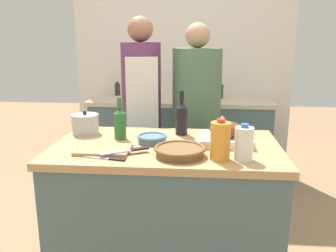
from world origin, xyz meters
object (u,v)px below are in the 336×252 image
(condiment_bottle_tall, at_px, (188,93))
(condiment_bottle_extra, at_px, (117,89))
(mixing_bowl, at_px, (152,138))
(wine_bottle_dark, at_px, (120,123))
(wine_glass_left, at_px, (222,120))
(person_cook_aproned, at_px, (142,112))
(stock_pot, at_px, (85,124))
(milk_jug, at_px, (244,143))
(knife_chef, at_px, (127,151))
(roasting_pan, at_px, (226,135))
(wine_bottle_green, at_px, (182,118))
(condiment_bottle_short, at_px, (220,91))
(wicker_basket, at_px, (180,151))
(juice_jug, at_px, (220,141))
(cutting_board, at_px, (104,150))
(person_cook_guest, at_px, (196,118))
(knife_paring, at_px, (106,158))

(condiment_bottle_tall, distance_m, condiment_bottle_extra, 0.77)
(mixing_bowl, relative_size, wine_bottle_dark, 0.69)
(wine_glass_left, bearing_deg, person_cook_aproned, 138.80)
(stock_pot, bearing_deg, milk_jug, -24.17)
(mixing_bowl, bearing_deg, knife_chef, -114.72)
(roasting_pan, height_order, wine_bottle_green, wine_bottle_green)
(milk_jug, xyz_separation_m, wine_glass_left, (-0.07, 0.49, -0.00))
(roasting_pan, distance_m, condiment_bottle_short, 1.55)
(wine_glass_left, bearing_deg, wicker_basket, -117.18)
(condiment_bottle_extra, bearing_deg, wine_bottle_green, -63.40)
(wine_bottle_dark, height_order, person_cook_aproned, person_cook_aproned)
(mixing_bowl, xyz_separation_m, juice_jug, (0.37, -0.25, 0.07))
(cutting_board, xyz_separation_m, condiment_bottle_tall, (0.39, 1.62, 0.06))
(condiment_bottle_tall, bearing_deg, juice_jug, -82.78)
(cutting_board, height_order, stock_pot, stock_pot)
(condiment_bottle_extra, height_order, person_cook_guest, person_cook_guest)
(roasting_pan, height_order, cutting_board, roasting_pan)
(juice_jug, xyz_separation_m, wine_bottle_dark, (-0.57, 0.31, 0.00))
(milk_jug, relative_size, knife_paring, 0.82)
(wine_bottle_dark, bearing_deg, condiment_bottle_short, 66.20)
(condiment_bottle_extra, bearing_deg, stock_pot, -84.63)
(wicker_basket, relative_size, cutting_board, 0.94)
(knife_chef, bearing_deg, roasting_pan, 24.83)
(wine_bottle_green, height_order, wine_glass_left, wine_bottle_green)
(knife_paring, relative_size, condiment_bottle_short, 1.44)
(cutting_board, height_order, wine_bottle_dark, wine_bottle_dark)
(milk_jug, bearing_deg, person_cook_guest, 103.08)
(person_cook_guest, bearing_deg, cutting_board, -136.95)
(wine_bottle_dark, height_order, condiment_bottle_extra, wine_bottle_dark)
(knife_chef, height_order, condiment_bottle_tall, condiment_bottle_tall)
(stock_pot, bearing_deg, knife_chef, -48.92)
(juice_jug, bearing_deg, person_cook_aproned, 118.54)
(juice_jug, height_order, wine_bottle_green, wine_bottle_green)
(knife_chef, relative_size, condiment_bottle_extra, 1.72)
(juice_jug, relative_size, knife_chef, 0.86)
(knife_paring, relative_size, condiment_bottle_extra, 1.59)
(person_cook_aproned, bearing_deg, milk_jug, -67.87)
(stock_pot, bearing_deg, wine_bottle_green, 2.57)
(cutting_board, distance_m, wine_glass_left, 0.77)
(wine_glass_left, bearing_deg, roasting_pan, -87.55)
(person_cook_guest, bearing_deg, milk_jug, -97.55)
(stock_pot, relative_size, condiment_bottle_tall, 1.10)
(wine_bottle_green, bearing_deg, stock_pot, -177.43)
(cutting_board, height_order, condiment_bottle_tall, condiment_bottle_tall)
(condiment_bottle_short, height_order, person_cook_guest, person_cook_guest)
(wine_bottle_green, xyz_separation_m, person_cook_guest, (0.09, 0.59, -0.14))
(mixing_bowl, height_order, knife_paring, mixing_bowl)
(roasting_pan, relative_size, knife_paring, 1.32)
(stock_pot, distance_m, wine_glass_left, 0.85)
(knife_paring, bearing_deg, condiment_bottle_tall, 78.76)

